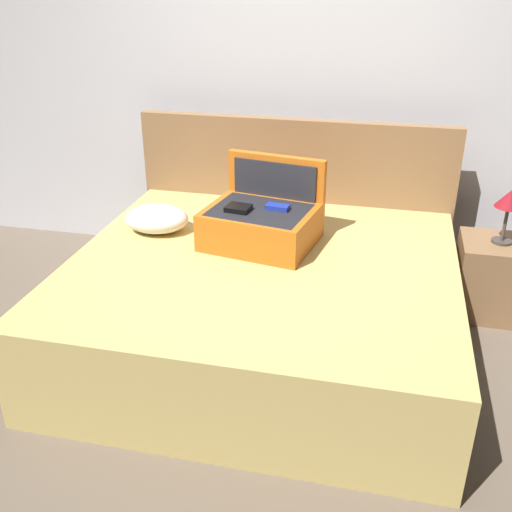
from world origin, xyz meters
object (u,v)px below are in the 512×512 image
at_px(bed, 262,305).
at_px(hard_case_large, 262,221).
at_px(table_lamp, 509,202).
at_px(nightstand, 494,278).
at_px(pillow_near_headboard, 157,219).

distance_m(bed, hard_case_large, 0.47).
xyz_separation_m(hard_case_large, table_lamp, (1.35, 0.44, 0.06)).
bearing_deg(table_lamp, bed, -152.32).
bearing_deg(nightstand, pillow_near_headboard, -168.18).
bearing_deg(hard_case_large, table_lamp, 27.82).
xyz_separation_m(pillow_near_headboard, nightstand, (1.99, 0.42, -0.37)).
bearing_deg(pillow_near_headboard, table_lamp, 11.82).
xyz_separation_m(nightstand, table_lamp, (0.00, 0.00, 0.49)).
distance_m(hard_case_large, pillow_near_headboard, 0.64).
relative_size(bed, pillow_near_headboard, 5.41).
bearing_deg(hard_case_large, nightstand, 27.82).
xyz_separation_m(bed, pillow_near_headboard, (-0.69, 0.26, 0.34)).
relative_size(bed, table_lamp, 6.23).
relative_size(hard_case_large, table_lamp, 2.03).
relative_size(pillow_near_headboard, nightstand, 0.79).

